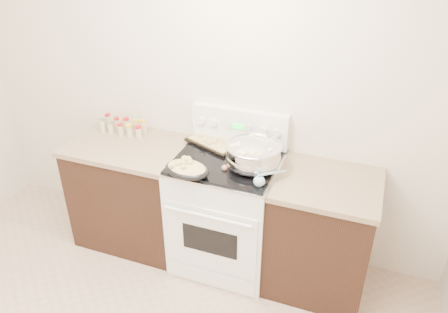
% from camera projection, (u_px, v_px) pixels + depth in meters
% --- Properties ---
extents(room_shell, '(4.10, 3.60, 2.75)m').
position_uv_depth(room_shell, '(22.00, 147.00, 1.74)').
color(room_shell, beige).
rests_on(room_shell, ground).
extents(counter_left, '(0.93, 0.67, 0.92)m').
position_uv_depth(counter_left, '(134.00, 192.00, 3.66)').
color(counter_left, black).
rests_on(counter_left, ground).
extents(counter_right, '(0.73, 0.67, 0.92)m').
position_uv_depth(counter_right, '(320.00, 234.00, 3.19)').
color(counter_right, black).
rests_on(counter_right, ground).
extents(kitchen_range, '(0.78, 0.73, 1.22)m').
position_uv_depth(kitchen_range, '(226.00, 210.00, 3.39)').
color(kitchen_range, white).
rests_on(kitchen_range, ground).
extents(mixing_bowl, '(0.47, 0.47, 0.23)m').
position_uv_depth(mixing_bowl, '(253.00, 156.00, 3.04)').
color(mixing_bowl, silver).
rests_on(mixing_bowl, kitchen_range).
extents(roasting_pan, '(0.36, 0.27, 0.11)m').
position_uv_depth(roasting_pan, '(187.00, 168.00, 2.97)').
color(roasting_pan, black).
rests_on(roasting_pan, kitchen_range).
extents(baking_sheet, '(0.50, 0.43, 0.06)m').
position_uv_depth(baking_sheet, '(216.00, 141.00, 3.38)').
color(baking_sheet, black).
rests_on(baking_sheet, kitchen_range).
extents(wooden_spoon, '(0.14, 0.24, 0.04)m').
position_uv_depth(wooden_spoon, '(229.00, 166.00, 3.07)').
color(wooden_spoon, '#AD704F').
rests_on(wooden_spoon, kitchen_range).
extents(blue_ladle, '(0.18, 0.24, 0.10)m').
position_uv_depth(blue_ladle, '(261.00, 180.00, 2.87)').
color(blue_ladle, '#91C5D9').
rests_on(blue_ladle, kitchen_range).
extents(spice_jars, '(0.38, 0.15, 0.13)m').
position_uv_depth(spice_jars, '(123.00, 126.00, 3.57)').
color(spice_jars, '#BFB28C').
rests_on(spice_jars, counter_left).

